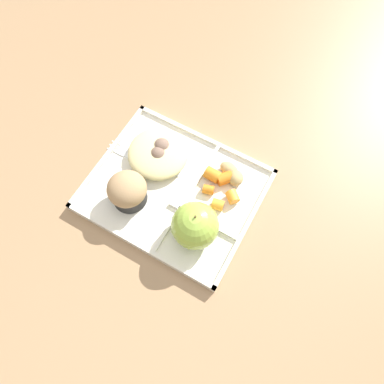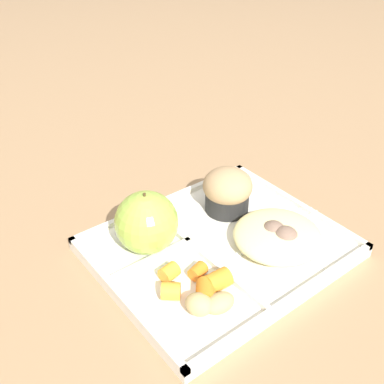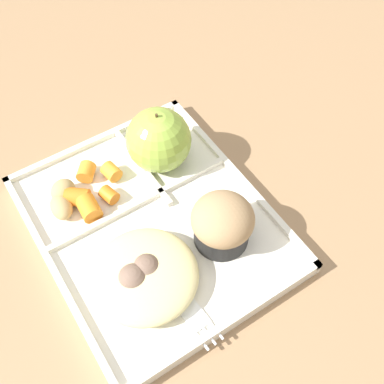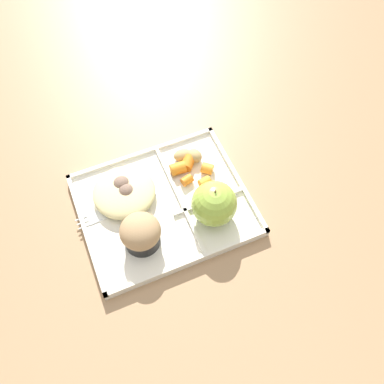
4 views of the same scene
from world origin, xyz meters
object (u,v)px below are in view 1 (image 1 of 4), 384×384
object	(u,v)px
green_apple	(195,226)
plastic_fork	(137,157)
lunch_tray	(175,191)
bran_muffin	(128,191)

from	to	relation	value
green_apple	plastic_fork	bearing A→B (deg)	-24.33
lunch_tray	plastic_fork	size ratio (longest dim) A/B	1.98
lunch_tray	green_apple	xyz separation A→B (m)	(-0.08, 0.06, 0.05)
green_apple	bran_muffin	xyz separation A→B (m)	(0.15, -0.00, -0.01)
lunch_tray	green_apple	bearing A→B (deg)	143.39
green_apple	bran_muffin	bearing A→B (deg)	-0.00
lunch_tray	plastic_fork	world-z (taller)	lunch_tray
bran_muffin	plastic_fork	size ratio (longest dim) A/B	0.46
bran_muffin	plastic_fork	xyz separation A→B (m)	(0.04, -0.08, -0.03)
green_apple	bran_muffin	world-z (taller)	green_apple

